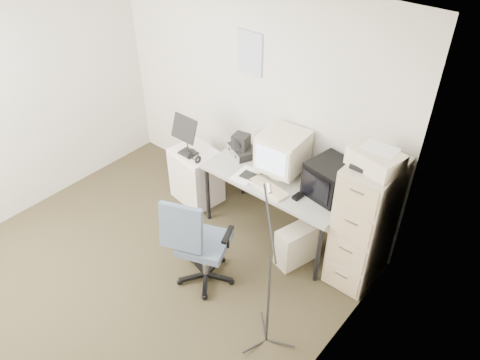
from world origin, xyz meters
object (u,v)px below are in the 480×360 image
Objects in this scene: office_chair at (204,242)px; side_cart at (197,175)px; filing_cabinet at (365,223)px; desk at (277,206)px.

office_chair reaches higher than side_cart.
filing_cabinet is 2.04m from side_cart.
side_cart is at bearing -174.12° from desk.
filing_cabinet reaches higher than side_cart.
filing_cabinet is at bearing 1.81° from desk.
filing_cabinet is 0.99m from desk.
side_cart is (-0.93, 0.85, -0.16)m from office_chair.
side_cart is (-1.06, -0.11, -0.04)m from desk.
desk is 2.32× the size of side_cart.
office_chair is (-1.08, -0.99, -0.16)m from filing_cabinet.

